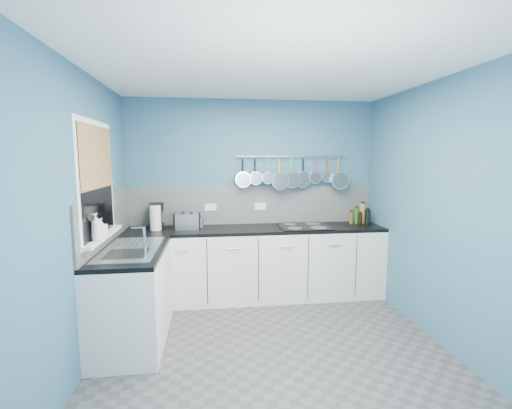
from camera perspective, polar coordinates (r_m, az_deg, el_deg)
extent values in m
cube|color=#47474C|center=(3.61, 2.46, -21.91)|extent=(3.20, 3.00, 0.02)
cube|color=white|center=(3.23, 2.73, 20.91)|extent=(3.20, 3.00, 0.02)
cube|color=#345F7E|center=(4.66, -0.56, 1.22)|extent=(3.20, 0.02, 2.50)
cube|color=#345F7E|center=(1.75, 11.13, -9.64)|extent=(3.20, 0.02, 2.50)
cube|color=#345F7E|center=(3.32, -26.02, -2.13)|extent=(0.02, 3.00, 2.50)
cube|color=#345F7E|center=(3.80, 27.26, -1.06)|extent=(0.02, 3.00, 2.50)
cube|color=#9A9CA3|center=(4.66, -0.53, -0.03)|extent=(3.20, 0.02, 0.50)
cube|color=#9A9CA3|center=(3.89, -22.81, -2.12)|extent=(0.02, 1.80, 0.50)
cube|color=silver|center=(4.53, -0.09, -9.58)|extent=(3.20, 0.60, 0.86)
cube|color=black|center=(4.42, -0.09, -3.99)|extent=(3.20, 0.60, 0.04)
cube|color=silver|center=(3.73, -19.10, -13.85)|extent=(0.60, 1.20, 0.86)
cube|color=black|center=(3.59, -19.41, -7.13)|extent=(0.60, 1.20, 0.04)
cube|color=white|center=(3.56, -24.22, 3.45)|extent=(0.01, 1.00, 1.10)
cube|color=black|center=(3.56, -24.14, 3.45)|extent=(0.01, 0.90, 1.00)
cube|color=#A68554|center=(3.55, -24.21, 7.08)|extent=(0.01, 0.90, 0.55)
cube|color=white|center=(3.62, -23.40, -4.70)|extent=(0.10, 0.98, 0.03)
cube|color=silver|center=(3.58, -19.42, -6.76)|extent=(0.50, 0.95, 0.01)
cube|color=white|center=(4.61, -7.31, -0.41)|extent=(0.15, 0.01, 0.09)
cube|color=white|center=(4.66, 0.71, -0.27)|extent=(0.15, 0.01, 0.09)
cylinder|color=silver|center=(4.66, 5.69, 7.71)|extent=(1.45, 0.02, 0.02)
imported|color=white|center=(3.36, -24.33, -3.31)|extent=(0.12, 0.12, 0.24)
imported|color=white|center=(3.50, -23.63, -3.43)|extent=(0.10, 0.10, 0.17)
cylinder|color=white|center=(4.41, -15.87, -2.08)|extent=(0.15, 0.15, 0.30)
cube|color=silver|center=(4.40, -11.00, -2.65)|extent=(0.31, 0.20, 0.19)
cylinder|color=silver|center=(4.49, -8.96, -2.83)|extent=(0.10, 0.10, 0.12)
cube|color=black|center=(4.50, 7.75, -3.50)|extent=(0.62, 0.54, 0.01)
cylinder|color=olive|center=(4.89, 16.75, -1.37)|extent=(0.07, 0.07, 0.27)
cylinder|color=#265919|center=(4.86, 15.82, -1.73)|extent=(0.05, 0.05, 0.21)
cylinder|color=brown|center=(4.83, 15.07, -2.05)|extent=(0.05, 0.05, 0.16)
cylinder|color=black|center=(4.82, 17.47, -1.95)|extent=(0.07, 0.07, 0.20)
cylinder|color=black|center=(4.76, 16.39, -2.26)|extent=(0.05, 0.05, 0.16)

